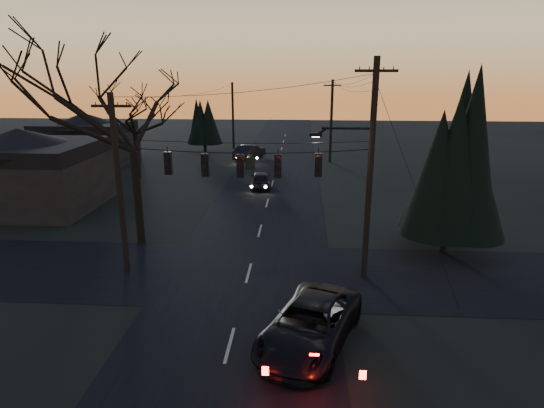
# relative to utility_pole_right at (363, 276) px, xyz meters

# --- Properties ---
(main_road) EXTENTS (8.00, 120.00, 0.02)m
(main_road) POSITION_rel_utility_pole_right_xyz_m (-5.50, 10.00, 0.01)
(main_road) COLOR black
(main_road) RESTS_ON ground
(cross_road) EXTENTS (60.00, 7.00, 0.02)m
(cross_road) POSITION_rel_utility_pole_right_xyz_m (-5.50, 0.00, 0.01)
(cross_road) COLOR black
(cross_road) RESTS_ON ground
(utility_pole_right) EXTENTS (5.00, 0.30, 10.00)m
(utility_pole_right) POSITION_rel_utility_pole_right_xyz_m (0.00, 0.00, 0.00)
(utility_pole_right) COLOR black
(utility_pole_right) RESTS_ON ground
(utility_pole_left) EXTENTS (1.80, 0.30, 8.50)m
(utility_pole_left) POSITION_rel_utility_pole_right_xyz_m (-11.50, 0.00, 0.00)
(utility_pole_left) COLOR black
(utility_pole_left) RESTS_ON ground
(utility_pole_far_r) EXTENTS (1.80, 0.30, 8.50)m
(utility_pole_far_r) POSITION_rel_utility_pole_right_xyz_m (0.00, 28.00, 0.00)
(utility_pole_far_r) COLOR black
(utility_pole_far_r) RESTS_ON ground
(utility_pole_far_l) EXTENTS (0.30, 0.30, 8.00)m
(utility_pole_far_l) POSITION_rel_utility_pole_right_xyz_m (-11.50, 36.00, 0.00)
(utility_pole_far_l) COLOR black
(utility_pole_far_l) RESTS_ON ground
(span_signal_assembly) EXTENTS (11.50, 0.44, 1.48)m
(span_signal_assembly) POSITION_rel_utility_pole_right_xyz_m (-5.74, 0.00, 5.33)
(span_signal_assembly) COLOR black
(span_signal_assembly) RESTS_ON ground
(bare_tree_left) EXTENTS (9.91, 9.91, 10.47)m
(bare_tree_left) POSITION_rel_utility_pole_right_xyz_m (-12.02, 3.58, 7.32)
(bare_tree_left) COLOR black
(bare_tree_left) RESTS_ON ground
(evergreen_right) EXTENTS (4.16, 4.16, 8.45)m
(evergreen_right) POSITION_rel_utility_pole_right_xyz_m (4.66, 3.31, 4.82)
(evergreen_right) COLOR black
(evergreen_right) RESTS_ON ground
(bare_tree_dist) EXTENTS (6.80, 6.80, 7.96)m
(bare_tree_dist) POSITION_rel_utility_pole_right_xyz_m (-17.79, 19.47, 5.56)
(bare_tree_dist) COLOR black
(bare_tree_dist) RESTS_ON ground
(evergreen_dist) EXTENTS (3.29, 3.29, 6.05)m
(evergreen_dist) POSITION_rel_utility_pole_right_xyz_m (-14.39, 32.60, 3.61)
(evergreen_dist) COLOR black
(evergreen_dist) RESTS_ON ground
(house_left_near) EXTENTS (10.00, 8.00, 5.60)m
(house_left_near) POSITION_rel_utility_pole_right_xyz_m (-22.50, 10.00, 2.80)
(house_left_near) COLOR black
(house_left_near) RESTS_ON ground
(house_left_far) EXTENTS (9.00, 7.00, 5.20)m
(house_left_far) POSITION_rel_utility_pole_right_xyz_m (-25.50, 26.00, 2.60)
(house_left_far) COLOR black
(house_left_far) RESTS_ON ground
(suv_near) EXTENTS (4.38, 6.19, 1.57)m
(suv_near) POSITION_rel_utility_pole_right_xyz_m (-2.64, -5.73, 0.78)
(suv_near) COLOR black
(suv_near) RESTS_ON ground
(sedan_oncoming_a) EXTENTS (1.86, 4.02, 1.33)m
(sedan_oncoming_a) POSITION_rel_utility_pole_right_xyz_m (-6.39, 16.65, 0.67)
(sedan_oncoming_a) COLOR black
(sedan_oncoming_a) RESTS_ON ground
(sedan_oncoming_b) EXTENTS (3.29, 5.17, 1.61)m
(sedan_oncoming_b) POSITION_rel_utility_pole_right_xyz_m (-8.70, 28.93, 0.80)
(sedan_oncoming_b) COLOR black
(sedan_oncoming_b) RESTS_ON ground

